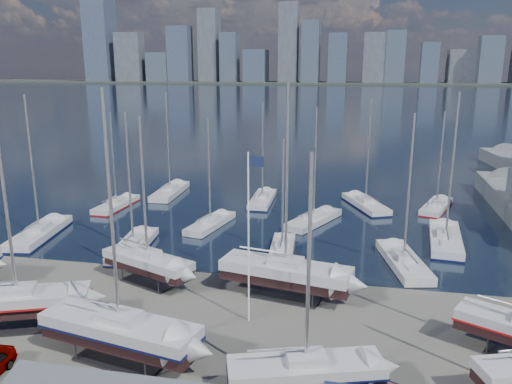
# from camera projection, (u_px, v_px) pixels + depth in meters

# --- Properties ---
(ground) EXTENTS (1400.00, 1400.00, 0.00)m
(ground) POSITION_uv_depth(u_px,v_px,m) (207.00, 329.00, 36.66)
(ground) COLOR #605E59
(ground) RESTS_ON ground
(water) EXTENTS (1400.00, 600.00, 0.40)m
(water) POSITION_uv_depth(u_px,v_px,m) (343.00, 97.00, 331.48)
(water) COLOR #182237
(water) RESTS_ON ground
(far_shore) EXTENTS (1400.00, 80.00, 2.20)m
(far_shore) POSITION_uv_depth(u_px,v_px,m) (350.00, 83.00, 578.42)
(far_shore) COLOR #2D332D
(far_shore) RESTS_ON ground
(skyline) EXTENTS (639.14, 43.80, 107.69)m
(skyline) POSITION_uv_depth(u_px,v_px,m) (344.00, 49.00, 564.77)
(skyline) COLOR #475166
(skyline) RESTS_ON far_shore
(sailboat_cradle_1) EXTENTS (10.44, 6.27, 16.30)m
(sailboat_cradle_1) POSITION_uv_depth(u_px,v_px,m) (18.00, 302.00, 36.39)
(sailboat_cradle_1) COLOR #2D2D33
(sailboat_cradle_1) RESTS_ON ground
(sailboat_cradle_2) EXTENTS (9.30, 5.86, 14.84)m
(sailboat_cradle_2) POSITION_uv_depth(u_px,v_px,m) (148.00, 262.00, 43.98)
(sailboat_cradle_2) COLOR #2D2D33
(sailboat_cradle_2) RESTS_ON ground
(sailboat_cradle_3) EXTENTS (11.36, 5.18, 17.60)m
(sailboat_cradle_3) POSITION_uv_depth(u_px,v_px,m) (120.00, 331.00, 32.26)
(sailboat_cradle_3) COLOR #2D2D33
(sailboat_cradle_3) RESTS_ON ground
(sailboat_cradle_4) EXTENTS (11.29, 5.12, 17.67)m
(sailboat_cradle_4) POSITION_uv_depth(u_px,v_px,m) (285.00, 272.00, 41.39)
(sailboat_cradle_4) COLOR #2D2D33
(sailboat_cradle_4) RESTS_ON ground
(sailboat_cradle_5) EXTENTS (9.27, 5.09, 14.55)m
(sailboat_cradle_5) POSITION_uv_depth(u_px,v_px,m) (306.00, 371.00, 28.20)
(sailboat_cradle_5) COLOR #2D2D33
(sailboat_cradle_5) RESTS_ON ground
(sailboat_moored_0) EXTENTS (4.84, 11.52, 16.70)m
(sailboat_moored_0) POSITION_uv_depth(u_px,v_px,m) (40.00, 235.00, 56.35)
(sailboat_moored_0) COLOR black
(sailboat_moored_0) RESTS_ON water
(sailboat_moored_1) EXTENTS (3.04, 9.21, 13.58)m
(sailboat_moored_1) POSITION_uv_depth(u_px,v_px,m) (116.00, 206.00, 68.28)
(sailboat_moored_1) COLOR black
(sailboat_moored_1) RESTS_ON water
(sailboat_moored_2) EXTENTS (3.42, 10.73, 16.03)m
(sailboat_moored_2) POSITION_uv_depth(u_px,v_px,m) (170.00, 193.00, 75.20)
(sailboat_moored_2) COLOR black
(sailboat_moored_2) RESTS_ON water
(sailboat_moored_3) EXTENTS (4.12, 10.41, 15.14)m
(sailboat_moored_3) POSITION_uv_depth(u_px,v_px,m) (133.00, 247.00, 52.45)
(sailboat_moored_3) COLOR black
(sailboat_moored_3) RESTS_ON water
(sailboat_moored_4) EXTENTS (4.22, 9.32, 13.60)m
(sailboat_moored_4) POSITION_uv_depth(u_px,v_px,m) (210.00, 224.00, 60.05)
(sailboat_moored_4) COLOR black
(sailboat_moored_4) RESTS_ON water
(sailboat_moored_5) EXTENTS (3.09, 10.00, 14.83)m
(sailboat_moored_5) POSITION_uv_depth(u_px,v_px,m) (262.00, 201.00, 70.79)
(sailboat_moored_5) COLOR black
(sailboat_moored_5) RESTS_ON water
(sailboat_moored_6) EXTENTS (2.92, 8.50, 12.49)m
(sailboat_moored_6) POSITION_uv_depth(u_px,v_px,m) (282.00, 250.00, 51.67)
(sailboat_moored_6) COLOR black
(sailboat_moored_6) RESTS_ON water
(sailboat_moored_7) EXTENTS (6.59, 10.12, 14.89)m
(sailboat_moored_7) POSITION_uv_depth(u_px,v_px,m) (313.00, 221.00, 61.43)
(sailboat_moored_7) COLOR black
(sailboat_moored_7) RESTS_ON water
(sailboat_moored_8) EXTENTS (6.79, 10.65, 15.48)m
(sailboat_moored_8) POSITION_uv_depth(u_px,v_px,m) (365.00, 205.00, 68.42)
(sailboat_moored_8) COLOR black
(sailboat_moored_8) RESTS_ON water
(sailboat_moored_9) EXTENTS (4.96, 10.57, 15.39)m
(sailboat_moored_9) POSITION_uv_depth(u_px,v_px,m) (403.00, 263.00, 48.19)
(sailboat_moored_9) COLOR black
(sailboat_moored_9) RESTS_ON water
(sailboat_moored_10) EXTENTS (4.44, 11.71, 17.09)m
(sailboat_moored_10) POSITION_uv_depth(u_px,v_px,m) (445.00, 241.00, 54.31)
(sailboat_moored_10) COLOR black
(sailboat_moored_10) RESTS_ON water
(sailboat_moored_11) EXTENTS (5.57, 9.57, 13.82)m
(sailboat_moored_11) POSITION_uv_depth(u_px,v_px,m) (436.00, 208.00, 67.34)
(sailboat_moored_11) COLOR black
(sailboat_moored_11) RESTS_ON water
(flagpole) EXTENTS (1.14, 0.12, 12.97)m
(flagpole) POSITION_uv_depth(u_px,v_px,m) (250.00, 226.00, 36.02)
(flagpole) COLOR white
(flagpole) RESTS_ON ground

